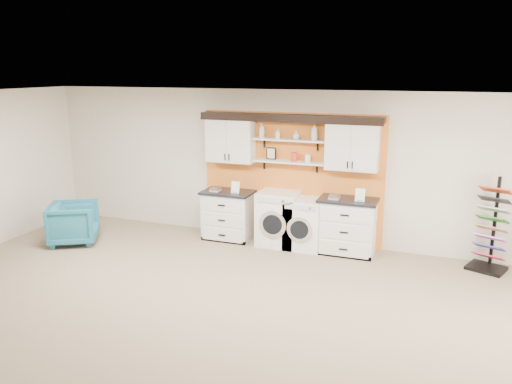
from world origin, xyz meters
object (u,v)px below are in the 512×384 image
at_px(base_cabinet_left, 228,215).
at_px(dryer, 304,223).
at_px(sample_rack, 490,240).
at_px(armchair, 74,223).
at_px(base_cabinet_right, 347,226).
at_px(washer, 278,218).

distance_m(base_cabinet_left, dryer, 1.49).
bearing_deg(sample_rack, armchair, -148.10).
relative_size(base_cabinet_left, dryer, 1.04).
relative_size(dryer, armchair, 1.09).
bearing_deg(base_cabinet_right, base_cabinet_left, 180.00).
height_order(base_cabinet_right, dryer, base_cabinet_right).
distance_m(base_cabinet_left, armchair, 2.87).
bearing_deg(base_cabinet_left, armchair, -154.58).
distance_m(base_cabinet_right, armchair, 5.00).
distance_m(base_cabinet_right, washer, 1.26).
distance_m(sample_rack, armchair, 7.24).
bearing_deg(base_cabinet_right, washer, -179.85).
relative_size(dryer, sample_rack, 0.60).
height_order(dryer, sample_rack, sample_rack).
relative_size(base_cabinet_left, washer, 0.95).
distance_m(washer, armchair, 3.79).
height_order(base_cabinet_right, armchair, base_cabinet_right).
bearing_deg(armchair, dryer, -102.65).
xyz_separation_m(base_cabinet_right, armchair, (-4.85, -1.23, -0.11)).
distance_m(base_cabinet_left, sample_rack, 4.53).
xyz_separation_m(sample_rack, armchair, (-7.12, -1.26, -0.12)).
distance_m(dryer, sample_rack, 3.04).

